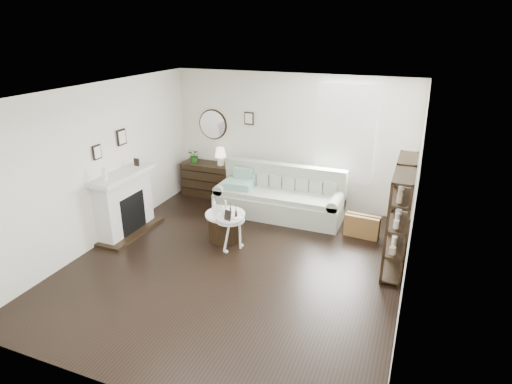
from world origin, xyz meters
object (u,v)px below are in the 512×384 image
at_px(dresser, 208,179).
at_px(drum_table, 226,226).
at_px(pedestal_table, 230,220).
at_px(sofa, 280,199).

distance_m(dresser, drum_table, 2.14).
bearing_deg(dresser, pedestal_table, -53.86).
relative_size(sofa, drum_table, 3.59).
bearing_deg(drum_table, sofa, 67.54).
bearing_deg(sofa, dresser, 167.73).
bearing_deg(drum_table, dresser, 125.78).
xyz_separation_m(dresser, pedestal_table, (1.49, -2.04, 0.17)).
xyz_separation_m(sofa, dresser, (-1.80, 0.39, 0.05)).
xyz_separation_m(sofa, drum_table, (-0.55, -1.34, -0.08)).
bearing_deg(pedestal_table, sofa, 79.07).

